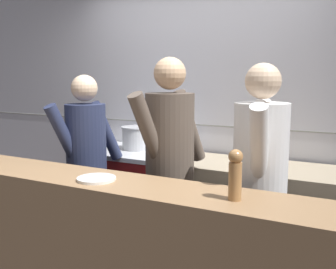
{
  "coord_description": "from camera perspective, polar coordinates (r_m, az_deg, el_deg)",
  "views": [
    {
      "loc": [
        1.54,
        -2.14,
        1.63
      ],
      "look_at": [
        0.05,
        0.69,
        1.15
      ],
      "focal_mm": 42.0,
      "sensor_mm": 36.0,
      "label": 1
    }
  ],
  "objects": [
    {
      "name": "wall_back_tiled",
      "position": [
        3.9,
        4.45,
        3.66
      ],
      "size": [
        8.0,
        0.06,
        2.6
      ],
      "color": "silver",
      "rests_on": "ground_plane"
    },
    {
      "name": "prep_counter",
      "position": [
        3.49,
        12.19,
        -11.56
      ],
      "size": [
        1.33,
        0.65,
        0.89
      ],
      "color": "gray",
      "rests_on": "ground_plane"
    },
    {
      "name": "chef_sous",
      "position": [
        2.91,
        0.26,
        -4.37
      ],
      "size": [
        0.45,
        0.76,
        1.76
      ],
      "rotation": [
        0.0,
        0.0,
        -0.29
      ],
      "color": "black",
      "rests_on": "ground_plane"
    },
    {
      "name": "pass_counter",
      "position": [
        2.63,
        -7.3,
        -17.23
      ],
      "size": [
        2.89,
        0.45,
        0.99
      ],
      "color": "#93704C",
      "rests_on": "ground_plane"
    },
    {
      "name": "stock_pot",
      "position": [
        3.87,
        -4.59,
        -0.41
      ],
      "size": [
        0.3,
        0.3,
        0.23
      ],
      "color": "#B7BABF",
      "rests_on": "oven_range"
    },
    {
      "name": "oven_range",
      "position": [
        3.96,
        -5.15,
        -8.73
      ],
      "size": [
        1.04,
        0.71,
        0.91
      ],
      "color": "maroon",
      "rests_on": "ground_plane"
    },
    {
      "name": "plated_dish_main",
      "position": [
        2.5,
        -10.35,
        -6.33
      ],
      "size": [
        0.24,
        0.24,
        0.02
      ],
      "color": "white",
      "rests_on": "pass_counter"
    },
    {
      "name": "chef_line",
      "position": [
        2.63,
        13.15,
        -6.67
      ],
      "size": [
        0.41,
        0.75,
        1.71
      ],
      "rotation": [
        0.0,
        0.0,
        0.19
      ],
      "color": "black",
      "rests_on": "ground_plane"
    },
    {
      "name": "pepper_mill",
      "position": [
        2.07,
        9.73,
        -5.61
      ],
      "size": [
        0.08,
        0.08,
        0.27
      ],
      "color": "#AD7A47",
      "rests_on": "pass_counter"
    },
    {
      "name": "chef_head_cook",
      "position": [
        3.36,
        -11.72,
        -3.97
      ],
      "size": [
        0.43,
        0.7,
        1.64
      ],
      "rotation": [
        0.0,
        0.0,
        -0.34
      ],
      "color": "black",
      "rests_on": "ground_plane"
    }
  ]
}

